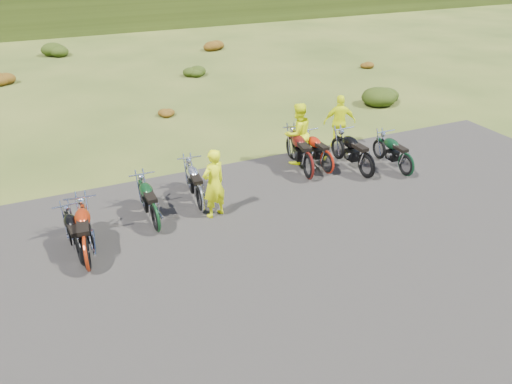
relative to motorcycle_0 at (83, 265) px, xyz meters
name	(u,v)px	position (x,y,z in m)	size (l,w,h in m)	color
ground	(280,228)	(4.59, -0.43, 0.00)	(300.00, 300.00, 0.00)	#314216
gravel_pad	(322,274)	(4.59, -2.43, 0.00)	(20.00, 12.00, 0.04)	black
shrub_2	(0,77)	(-1.61, 16.17, 0.38)	(1.30, 1.30, 0.77)	#6B2B0D
shrub_3	(56,48)	(1.29, 21.47, 0.46)	(1.56, 1.56, 0.92)	#20340D
shrub_4	(165,111)	(4.19, 8.77, 0.23)	(0.77, 0.77, 0.45)	#6B2B0D
shrub_5	(194,70)	(7.09, 14.07, 0.31)	(1.03, 1.03, 0.61)	#20340D
shrub_6	(212,43)	(9.99, 19.37, 0.38)	(1.30, 1.30, 0.77)	#6B2B0D
shrub_7	(382,93)	(12.89, 6.67, 0.46)	(1.56, 1.56, 0.92)	#20340D
shrub_8	(365,63)	(15.79, 11.97, 0.23)	(0.77, 0.77, 0.45)	#6B2B0D
motorcycle_0	(83,265)	(0.00, 0.00, 0.00)	(1.87, 0.62, 0.98)	black
motorcycle_1	(90,270)	(0.11, -0.25, 0.00)	(2.19, 0.73, 1.15)	maroon
motorcycle_2	(157,232)	(1.82, 0.66, 0.00)	(2.03, 0.68, 1.06)	black
motorcycle_3	(201,212)	(3.10, 1.14, 0.00)	(2.03, 0.68, 1.06)	#BCBDC1
motorcycle_4	(308,179)	(6.55, 1.65, 0.00)	(2.29, 0.76, 1.20)	#4A100C
motorcycle_5	(365,178)	(8.12, 1.02, 0.00)	(2.19, 0.73, 1.15)	black
motorcycle_6	(327,174)	(7.25, 1.75, 0.00)	(1.97, 0.66, 1.03)	#981A0B
motorcycle_7	(404,176)	(9.27, 0.65, 0.00)	(1.98, 0.66, 1.04)	black
person_middle	(214,185)	(3.35, 0.78, 0.90)	(0.66, 0.43, 1.81)	#DBE80C
person_right_a	(298,135)	(6.79, 2.79, 0.95)	(0.93, 0.72, 1.91)	#DBE80C
person_right_b	(339,123)	(8.61, 3.29, 0.89)	(1.05, 0.44, 1.79)	#DBE80C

